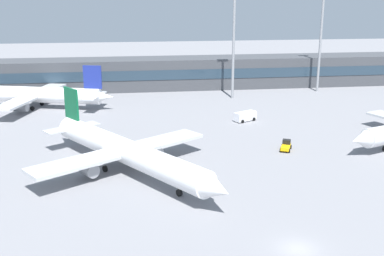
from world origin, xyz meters
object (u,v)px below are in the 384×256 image
at_px(airplane_far, 27,95).
at_px(airplane_near, 127,152).
at_px(baggage_tug_yellow, 286,146).
at_px(service_van_white, 245,116).
at_px(floodlight_tower_west, 234,33).
at_px(floodlight_tower_east, 321,31).

bearing_deg(airplane_far, airplane_near, -63.44).
bearing_deg(airplane_near, baggage_tug_yellow, 13.95).
bearing_deg(service_van_white, floodlight_tower_west, 84.13).
xyz_separation_m(floodlight_tower_west, floodlight_tower_east, (26.54, 5.82, -0.23)).
relative_size(service_van_white, floodlight_tower_west, 0.18).
distance_m(baggage_tug_yellow, floodlight_tower_west, 47.87).
height_order(airplane_near, service_van_white, airplane_near).
xyz_separation_m(airplane_near, baggage_tug_yellow, (28.64, 7.11, -2.57)).
height_order(airplane_far, floodlight_tower_east, floodlight_tower_east).
relative_size(airplane_far, baggage_tug_yellow, 11.07).
height_order(baggage_tug_yellow, floodlight_tower_west, floodlight_tower_west).
bearing_deg(baggage_tug_yellow, floodlight_tower_west, 89.81).
bearing_deg(baggage_tug_yellow, airplane_far, 142.12).
bearing_deg(service_van_white, airplane_near, -133.28).
xyz_separation_m(baggage_tug_yellow, floodlight_tower_west, (0.15, 44.88, 16.64)).
bearing_deg(airplane_near, service_van_white, 46.72).
bearing_deg(airplane_near, floodlight_tower_west, 61.03).
distance_m(floodlight_tower_west, floodlight_tower_east, 27.17).
bearing_deg(floodlight_tower_west, airplane_near, -118.97).
height_order(airplane_near, floodlight_tower_east, floodlight_tower_east).
distance_m(baggage_tug_yellow, floodlight_tower_east, 59.60).
distance_m(airplane_far, baggage_tug_yellow, 66.80).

